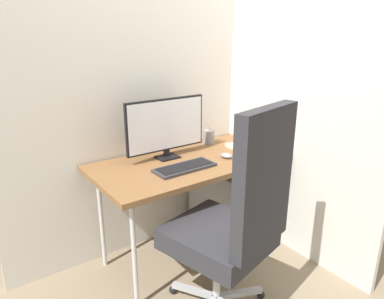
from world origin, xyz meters
TOP-DOWN VIEW (x-y plane):
  - ground_plane at (0.00, 0.00)m, footprint 8.00×8.00m
  - wall_back at (0.00, 0.37)m, footprint 2.36×0.04m
  - wall_side_right at (0.68, -0.15)m, footprint 0.04×1.73m
  - desk at (0.00, 0.00)m, footprint 1.31×0.67m
  - office_chair at (-0.15, -0.62)m, footprint 0.60×0.65m
  - filing_cabinet at (0.40, 0.01)m, footprint 0.42×0.54m
  - monitor at (-0.10, 0.14)m, footprint 0.59×0.12m
  - keyboard at (-0.12, -0.11)m, footprint 0.40×0.17m
  - mouse at (0.23, -0.11)m, footprint 0.08×0.10m
  - pen_holder at (0.34, 0.22)m, footprint 0.09×0.09m
  - notebook at (0.45, -0.01)m, footprint 0.15×0.21m
  - coffee_mug at (0.45, -0.25)m, footprint 0.12×0.08m

SIDE VIEW (x-z plane):
  - ground_plane at x=0.00m, z-range 0.00..0.00m
  - filing_cabinet at x=0.40m, z-range 0.00..0.60m
  - office_chair at x=-0.15m, z-range 0.00..1.24m
  - desk at x=0.00m, z-range 0.33..1.07m
  - keyboard at x=-0.12m, z-range 0.74..0.76m
  - notebook at x=0.45m, z-range 0.74..0.76m
  - mouse at x=0.23m, z-range 0.74..0.77m
  - coffee_mug at x=0.45m, z-range 0.74..0.84m
  - pen_holder at x=0.34m, z-range 0.70..0.89m
  - monitor at x=-0.10m, z-range 0.76..1.17m
  - wall_back at x=0.00m, z-range 0.00..2.80m
  - wall_side_right at x=0.68m, z-range 0.00..2.80m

